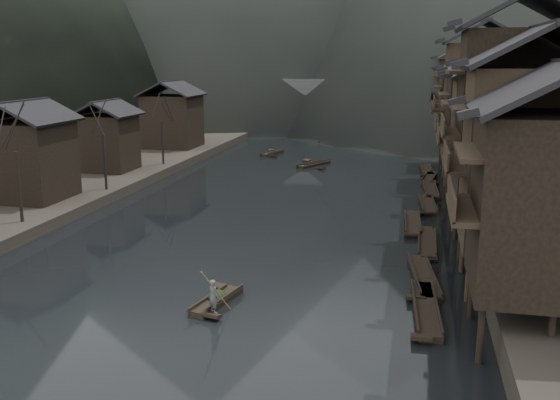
# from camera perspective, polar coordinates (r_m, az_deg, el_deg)

# --- Properties ---
(water) EXTENTS (300.00, 300.00, 0.00)m
(water) POSITION_cam_1_polar(r_m,az_deg,el_deg) (39.68, -4.65, -5.75)
(water) COLOR black
(water) RESTS_ON ground
(left_bank) EXTENTS (40.00, 200.00, 1.20)m
(left_bank) POSITION_cam_1_polar(r_m,az_deg,el_deg) (89.65, -18.83, 4.51)
(left_bank) COLOR #2D2823
(left_bank) RESTS_ON ground
(stilt_houses) EXTENTS (9.00, 67.60, 16.76)m
(stilt_houses) POSITION_cam_1_polar(r_m,az_deg,el_deg) (55.78, 18.86, 8.58)
(stilt_houses) COLOR black
(stilt_houses) RESTS_ON ground
(left_houses) EXTENTS (8.10, 53.20, 8.73)m
(left_houses) POSITION_cam_1_polar(r_m,az_deg,el_deg) (64.72, -17.11, 6.15)
(left_houses) COLOR black
(left_houses) RESTS_ON left_bank
(bare_trees) EXTENTS (3.70, 43.52, 7.40)m
(bare_trees) POSITION_cam_1_polar(r_m,az_deg,el_deg) (52.42, -20.32, 5.44)
(bare_trees) COLOR black
(bare_trees) RESTS_ON left_bank
(moored_sampans) EXTENTS (3.18, 48.41, 0.47)m
(moored_sampans) POSITION_cam_1_polar(r_m,az_deg,el_deg) (52.02, 13.20, -1.29)
(moored_sampans) COLOR black
(moored_sampans) RESTS_ON water
(midriver_boats) EXTENTS (9.81, 27.78, 0.45)m
(midriver_boats) POSITION_cam_1_polar(r_m,az_deg,el_deg) (84.75, 2.47, 4.47)
(midriver_boats) COLOR black
(midriver_boats) RESTS_ON water
(stone_bridge) EXTENTS (40.00, 6.00, 9.00)m
(stone_bridge) POSITION_cam_1_polar(r_m,az_deg,el_deg) (108.75, 6.51, 8.88)
(stone_bridge) COLOR #4C4C4F
(stone_bridge) RESTS_ON ground
(hero_sampan) EXTENTS (1.80, 4.56, 0.43)m
(hero_sampan) POSITION_cam_1_polar(r_m,az_deg,el_deg) (33.32, -5.79, -9.13)
(hero_sampan) COLOR black
(hero_sampan) RESTS_ON water
(cargo_heap) EXTENTS (0.99, 1.30, 0.59)m
(cargo_heap) POSITION_cam_1_polar(r_m,az_deg,el_deg) (33.32, -5.78, -8.17)
(cargo_heap) COLOR black
(cargo_heap) RESTS_ON hero_sampan
(boatman) EXTENTS (0.76, 0.72, 1.75)m
(boatman) POSITION_cam_1_polar(r_m,az_deg,el_deg) (31.46, -6.12, -8.36)
(boatman) COLOR #5E5E60
(boatman) RESTS_ON hero_sampan
(bamboo_pole) EXTENTS (0.81, 2.47, 2.97)m
(bamboo_pole) POSITION_cam_1_polar(r_m,az_deg,el_deg) (30.62, -5.87, -4.27)
(bamboo_pole) COLOR #8C7A51
(bamboo_pole) RESTS_ON boatman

